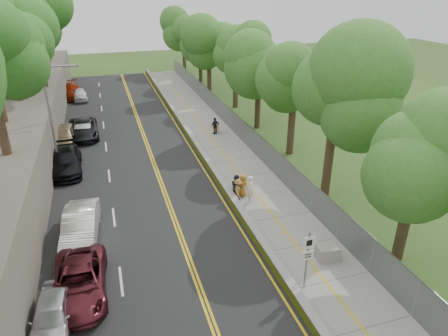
{
  "coord_description": "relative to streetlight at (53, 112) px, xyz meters",
  "views": [
    {
      "loc": [
        -6.93,
        -15.89,
        13.18
      ],
      "look_at": [
        0.5,
        8.0,
        1.4
      ],
      "focal_mm": 32.0,
      "sensor_mm": 36.0,
      "label": 1
    }
  ],
  "objects": [
    {
      "name": "ground",
      "position": [
        10.46,
        -14.0,
        -4.64
      ],
      "size": [
        140.0,
        140.0,
        0.0
      ],
      "primitive_type": "plane",
      "color": "#33511E",
      "rests_on": "ground"
    },
    {
      "name": "road",
      "position": [
        5.06,
        1.0,
        -4.62
      ],
      "size": [
        11.2,
        66.0,
        0.04
      ],
      "primitive_type": "cube",
      "color": "black",
      "rests_on": "ground"
    },
    {
      "name": "sidewalk",
      "position": [
        13.01,
        1.0,
        -4.61
      ],
      "size": [
        4.2,
        66.0,
        0.05
      ],
      "primitive_type": "cube",
      "color": "gray",
      "rests_on": "ground"
    },
    {
      "name": "jersey_barrier",
      "position": [
        10.71,
        1.0,
        -4.34
      ],
      "size": [
        0.42,
        66.0,
        0.6
      ],
      "primitive_type": "cube",
      "color": "#A3C612",
      "rests_on": "ground"
    },
    {
      "name": "rock_embankment",
      "position": [
        -3.04,
        1.0,
        -2.64
      ],
      "size": [
        5.0,
        66.0,
        4.0
      ],
      "primitive_type": "cube",
      "color": "#595147",
      "rests_on": "ground"
    },
    {
      "name": "chainlink_fence",
      "position": [
        15.11,
        1.0,
        -3.64
      ],
      "size": [
        0.04,
        66.0,
        2.0
      ],
      "primitive_type": "cube",
      "color": "slate",
      "rests_on": "ground"
    },
    {
      "name": "trees_fenceside",
      "position": [
        17.46,
        1.0,
        2.36
      ],
      "size": [
        7.0,
        66.0,
        14.0
      ],
      "primitive_type": null,
      "color": "#45822E",
      "rests_on": "ground"
    },
    {
      "name": "streetlight",
      "position": [
        0.0,
        0.0,
        0.0
      ],
      "size": [
        2.52,
        0.22,
        8.0
      ],
      "color": "gray",
      "rests_on": "ground"
    },
    {
      "name": "signpost",
      "position": [
        11.51,
        -17.02,
        -2.68
      ],
      "size": [
        0.62,
        0.09,
        3.1
      ],
      "color": "gray",
      "rests_on": "sidewalk"
    },
    {
      "name": "construction_barrel",
      "position": [
        13.46,
        4.67,
        -4.14
      ],
      "size": [
        0.55,
        0.55,
        0.9
      ],
      "primitive_type": "cylinder",
      "color": "orange",
      "rests_on": "sidewalk"
    },
    {
      "name": "concrete_block",
      "position": [
        13.66,
        -15.41,
        -4.2
      ],
      "size": [
        1.24,
        0.99,
        0.77
      ],
      "primitive_type": "cube",
      "rotation": [
        0.0,
        0.0,
        -0.11
      ],
      "color": "gray",
      "rests_on": "sidewalk"
    },
    {
      "name": "car_0",
      "position": [
        0.39,
        -16.07,
        -3.93
      ],
      "size": [
        1.84,
        4.03,
        1.34
      ],
      "primitive_type": "imported",
      "rotation": [
        0.0,
        0.0,
        -0.07
      ],
      "color": "#BABAC0",
      "rests_on": "road"
    },
    {
      "name": "car_1",
      "position": [
        1.46,
        -9.77,
        -3.77
      ],
      "size": [
        2.17,
        5.14,
        1.65
      ],
      "primitive_type": "imported",
      "rotation": [
        0.0,
        0.0,
        -0.09
      ],
      "color": "white",
      "rests_on": "road"
    },
    {
      "name": "car_2",
      "position": [
        1.46,
        -14.36,
        -3.88
      ],
      "size": [
        2.51,
        5.21,
        1.43
      ],
      "primitive_type": "imported",
      "rotation": [
        0.0,
        0.0,
        -0.03
      ],
      "color": "#551A23",
      "rests_on": "road"
    },
    {
      "name": "car_3",
      "position": [
        0.27,
        -0.14,
        -3.8
      ],
      "size": [
        2.38,
        5.58,
        1.6
      ],
      "primitive_type": "imported",
      "rotation": [
        0.0,
        0.0,
        0.02
      ],
      "color": "black",
      "rests_on": "road"
    },
    {
      "name": "car_4",
      "position": [
        -0.14,
        5.73,
        -3.8
      ],
      "size": [
        2.37,
        4.89,
        1.61
      ],
      "primitive_type": "imported",
      "rotation": [
        0.0,
        0.0,
        -0.1
      ],
      "color": "tan",
      "rests_on": "road"
    },
    {
      "name": "car_5",
      "position": [
        1.46,
        7.08,
        -3.92
      ],
      "size": [
        1.65,
        4.19,
        1.36
      ],
      "primitive_type": "imported",
      "rotation": [
        0.0,
        0.0,
        -0.05
      ],
      "color": "#AFB1B6",
      "rests_on": "road"
    },
    {
      "name": "car_6",
      "position": [
        1.46,
        7.16,
        -3.83
      ],
      "size": [
        2.73,
        5.63,
        1.54
      ],
      "primitive_type": "imported",
      "rotation": [
        0.0,
        0.0,
        0.03
      ],
      "color": "black",
      "rests_on": "road"
    },
    {
      "name": "car_7",
      "position": [
        -0.14,
        22.09,
        -3.77
      ],
      "size": [
        2.62,
        5.81,
        1.65
      ],
      "primitive_type": "imported",
      "rotation": [
        0.0,
        0.0,
        0.05
      ],
      "color": "maroon",
      "rests_on": "road"
    },
    {
      "name": "car_8",
      "position": [
        0.96,
        20.36,
        -3.92
      ],
      "size": [
        1.86,
        4.06,
        1.35
      ],
      "primitive_type": "imported",
      "rotation": [
        0.0,
        0.0,
        0.07
      ],
      "color": "silver",
      "rests_on": "road"
    },
    {
      "name": "painter_0",
      "position": [
        11.72,
        -7.8,
        -3.8
      ],
      "size": [
        0.76,
        0.9,
        1.57
      ],
      "primitive_type": "imported",
      "rotation": [
        0.0,
        0.0,
        1.98
      ],
      "color": "#BE7B25",
      "rests_on": "sidewalk"
    },
    {
      "name": "painter_1",
      "position": [
        11.91,
        -8.8,
        -3.63
      ],
      "size": [
        0.68,
        0.81,
        1.91
      ],
      "primitive_type": "imported",
      "rotation": [
        0.0,
        0.0,
        1.2
      ],
      "color": "white",
      "rests_on": "sidewalk"
    },
    {
      "name": "painter_2",
      "position": [
        11.21,
        -7.96,
        -3.75
      ],
      "size": [
        0.77,
        0.92,
        1.69
      ],
      "primitive_type": "imported",
      "rotation": [
        0.0,
        0.0,
        1.74
      ],
      "color": "black",
      "rests_on": "sidewalk"
    },
    {
      "name": "painter_3",
      "position": [
        11.21,
        -8.3,
        -3.82
      ],
      "size": [
        0.88,
        1.13,
        1.54
      ],
      "primitive_type": "imported",
      "rotation": [
        0.0,
        0.0,
        1.22
      ],
      "color": "olive",
      "rests_on": "sidewalk"
    },
    {
      "name": "person_far",
      "position": [
        13.26,
        4.21,
        -3.79
      ],
      "size": [
        1.02,
        0.66,
        1.61
      ],
      "primitive_type": "imported",
      "rotation": [
        0.0,
        0.0,
        3.44
      ],
      "color": "black",
      "rests_on": "sidewalk"
    }
  ]
}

